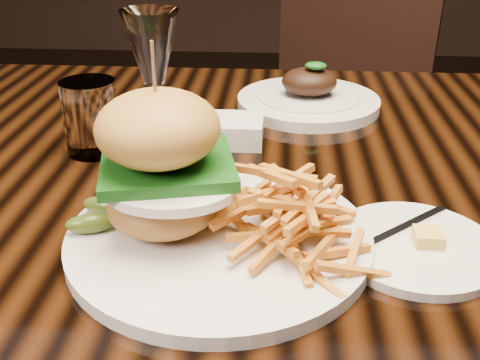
# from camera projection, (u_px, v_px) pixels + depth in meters

# --- Properties ---
(dining_table) EXTENTS (1.60, 0.90, 0.75)m
(dining_table) POSITION_uv_depth(u_px,v_px,m) (258.00, 211.00, 0.80)
(dining_table) COLOR black
(dining_table) RESTS_ON ground
(burger_plate) EXTENTS (0.32, 0.31, 0.21)m
(burger_plate) POSITION_uv_depth(u_px,v_px,m) (212.00, 197.00, 0.56)
(burger_plate) COLOR silver
(burger_plate) RESTS_ON dining_table
(side_saucer) EXTENTS (0.17, 0.17, 0.02)m
(side_saucer) POSITION_uv_depth(u_px,v_px,m) (415.00, 246.00, 0.57)
(side_saucer) COLOR silver
(side_saucer) RESTS_ON dining_table
(ramekin) EXTENTS (0.09, 0.09, 0.04)m
(ramekin) POSITION_uv_depth(u_px,v_px,m) (237.00, 131.00, 0.82)
(ramekin) COLOR silver
(ramekin) RESTS_ON dining_table
(wine_glass) EXTENTS (0.07, 0.07, 0.20)m
(wine_glass) POSITION_uv_depth(u_px,v_px,m) (152.00, 52.00, 0.71)
(wine_glass) COLOR white
(wine_glass) RESTS_ON dining_table
(water_tumbler) EXTENTS (0.08, 0.08, 0.10)m
(water_tumbler) POSITION_uv_depth(u_px,v_px,m) (91.00, 117.00, 0.77)
(water_tumbler) COLOR white
(water_tumbler) RESTS_ON dining_table
(far_dish) EXTENTS (0.24, 0.24, 0.08)m
(far_dish) POSITION_uv_depth(u_px,v_px,m) (308.00, 98.00, 0.95)
(far_dish) COLOR silver
(far_dish) RESTS_ON dining_table
(chair_far) EXTENTS (0.59, 0.60, 0.95)m
(chair_far) POSITION_uv_depth(u_px,v_px,m) (341.00, 100.00, 1.63)
(chair_far) COLOR black
(chair_far) RESTS_ON ground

